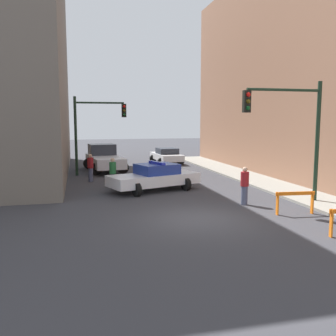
# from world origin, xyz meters

# --- Properties ---
(ground_plane) EXTENTS (120.00, 120.00, 0.00)m
(ground_plane) POSITION_xyz_m (0.00, 0.00, 0.00)
(ground_plane) COLOR #38383D
(traffic_light_near) EXTENTS (3.64, 0.35, 5.20)m
(traffic_light_near) POSITION_xyz_m (4.73, 1.43, 3.53)
(traffic_light_near) COLOR black
(traffic_light_near) RESTS_ON sidewalk_right
(traffic_light_far) EXTENTS (3.44, 0.35, 5.20)m
(traffic_light_far) POSITION_xyz_m (-3.30, 12.48, 3.40)
(traffic_light_far) COLOR black
(traffic_light_far) RESTS_ON ground_plane
(police_car) EXTENTS (5.05, 3.29, 1.52)m
(police_car) POSITION_xyz_m (-0.46, 5.94, 0.72)
(police_car) COLOR white
(police_car) RESTS_ON ground_plane
(white_truck) EXTENTS (3.03, 5.59, 1.90)m
(white_truck) POSITION_xyz_m (-2.46, 14.40, 0.91)
(white_truck) COLOR silver
(white_truck) RESTS_ON ground_plane
(parked_car_near) EXTENTS (2.43, 4.39, 1.31)m
(parked_car_near) POSITION_xyz_m (3.06, 17.96, 0.67)
(parked_car_near) COLOR silver
(parked_car_near) RESTS_ON ground_plane
(pedestrian_crossing) EXTENTS (0.48, 0.48, 1.66)m
(pedestrian_crossing) POSITION_xyz_m (-2.52, 6.96, 0.86)
(pedestrian_crossing) COLOR #474C66
(pedestrian_crossing) RESTS_ON ground_plane
(pedestrian_corner) EXTENTS (0.40, 0.40, 1.66)m
(pedestrian_corner) POSITION_xyz_m (-3.60, 9.71, 0.86)
(pedestrian_corner) COLOR #474C66
(pedestrian_corner) RESTS_ON ground_plane
(pedestrian_sidewalk) EXTENTS (0.41, 0.41, 1.66)m
(pedestrian_sidewalk) POSITION_xyz_m (2.69, 1.81, 0.86)
(pedestrian_sidewalk) COLOR #474C66
(pedestrian_sidewalk) RESTS_ON ground_plane
(barrier_mid) EXTENTS (1.60, 0.30, 0.90)m
(barrier_mid) POSITION_xyz_m (3.87, -0.21, 0.62)
(barrier_mid) COLOR orange
(barrier_mid) RESTS_ON ground_plane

